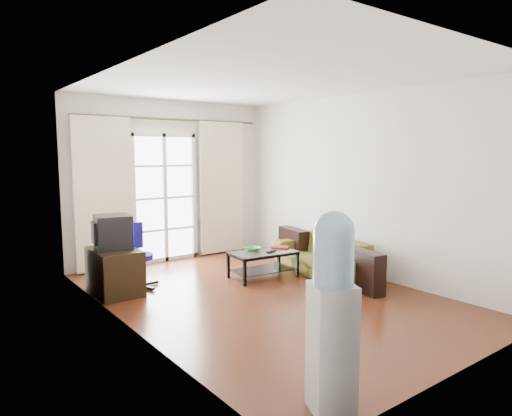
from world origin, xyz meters
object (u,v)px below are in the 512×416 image
at_px(sofa, 323,255).
at_px(coffee_table, 263,261).
at_px(crt_tv, 112,232).
at_px(task_chair, 137,269).
at_px(tv_stand, 115,271).
at_px(water_cooler, 333,308).

bearing_deg(sofa, coffee_table, -99.67).
xyz_separation_m(coffee_table, crt_tv, (-2.01, 0.64, 0.56)).
relative_size(coffee_table, task_chair, 1.16).
xyz_separation_m(crt_tv, task_chair, (0.33, 0.01, -0.55)).
bearing_deg(coffee_table, tv_stand, 164.24).
bearing_deg(tv_stand, sofa, -17.09).
relative_size(task_chair, water_cooler, 0.61).
height_order(crt_tv, water_cooler, water_cooler).
xyz_separation_m(task_chair, water_cooler, (-0.08, -3.70, 0.49)).
distance_m(tv_stand, water_cooler, 3.65).
bearing_deg(crt_tv, tv_stand, -81.45).
xyz_separation_m(tv_stand, task_chair, (0.33, 0.08, -0.04)).
xyz_separation_m(tv_stand, crt_tv, (0.00, 0.07, 0.51)).
distance_m(tv_stand, task_chair, 0.34).
xyz_separation_m(sofa, tv_stand, (-2.89, 0.93, 0.02)).
height_order(coffee_table, crt_tv, crt_tv).
height_order(sofa, water_cooler, water_cooler).
relative_size(sofa, crt_tv, 3.68).
bearing_deg(sofa, task_chair, -98.74).
bearing_deg(sofa, water_cooler, -31.69).
height_order(sofa, coffee_table, sofa).
relative_size(tv_stand, crt_tv, 1.47).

